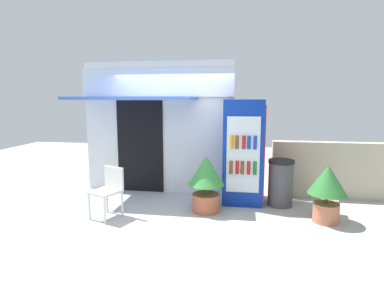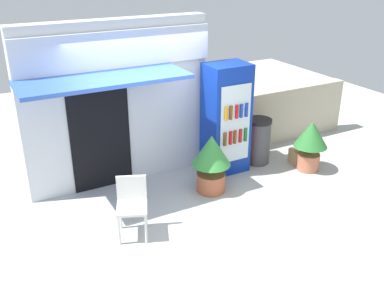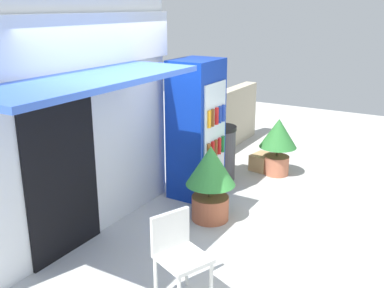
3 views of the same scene
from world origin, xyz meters
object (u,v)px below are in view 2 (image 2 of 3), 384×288
object	(u,v)px
plastic_chair	(132,202)
potted_plant_near_shop	(211,159)
drink_cooler	(227,119)
cardboard_box	(301,156)
trash_bin	(258,141)
potted_plant_curbside	(311,140)

from	to	relation	value
plastic_chair	potted_plant_near_shop	size ratio (longest dim) A/B	0.85
drink_cooler	cardboard_box	bearing A→B (deg)	-18.03
drink_cooler	trash_bin	bearing A→B (deg)	-3.31
cardboard_box	trash_bin	bearing A→B (deg)	149.70
plastic_chair	cardboard_box	xyz separation A→B (m)	(3.67, 0.63, -0.37)
potted_plant_near_shop	trash_bin	xyz separation A→B (m)	(1.35, 0.54, -0.15)
cardboard_box	potted_plant_near_shop	bearing A→B (deg)	-176.93
potted_plant_near_shop	drink_cooler	bearing A→B (deg)	41.71
cardboard_box	drink_cooler	bearing A→B (deg)	161.97
drink_cooler	plastic_chair	bearing A→B (deg)	-154.02
drink_cooler	plastic_chair	world-z (taller)	drink_cooler
trash_bin	cardboard_box	xyz separation A→B (m)	(0.73, -0.42, -0.30)
drink_cooler	potted_plant_near_shop	distance (m)	0.95
potted_plant_near_shop	potted_plant_curbside	size ratio (longest dim) A/B	1.06
drink_cooler	potted_plant_near_shop	world-z (taller)	drink_cooler
drink_cooler	potted_plant_curbside	distance (m)	1.59
potted_plant_near_shop	cardboard_box	bearing A→B (deg)	3.07
trash_bin	drink_cooler	bearing A→B (deg)	176.69
drink_cooler	trash_bin	size ratio (longest dim) A/B	2.27
potted_plant_curbside	trash_bin	xyz separation A→B (m)	(-0.64, 0.71, -0.15)
potted_plant_curbside	trash_bin	world-z (taller)	potted_plant_curbside
cardboard_box	potted_plant_curbside	bearing A→B (deg)	-105.95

